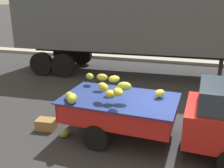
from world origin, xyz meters
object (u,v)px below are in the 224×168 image
Objects in this scene: pickup_truck at (202,117)px; produce_crate at (46,124)px; fallen_banana_bunch_near_tailgate at (65,133)px; semi_trailer at (146,20)px.

produce_crate is at bearing -175.51° from pickup_truck.
fallen_banana_bunch_near_tailgate is at bearing -18.04° from produce_crate.
fallen_banana_bunch_near_tailgate is (-0.96, -6.30, -2.45)m from semi_trailer.
semi_trailer is 23.27× the size of produce_crate.
pickup_truck is 3.48m from fallen_banana_bunch_near_tailgate.
semi_trailer is at bearing 74.87° from produce_crate.
semi_trailer is 6.82m from fallen_banana_bunch_near_tailgate.
fallen_banana_bunch_near_tailgate is at bearing -101.29° from semi_trailer.
pickup_truck is at bearing 5.57° from fallen_banana_bunch_near_tailgate.
semi_trailer reaches higher than pickup_truck.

